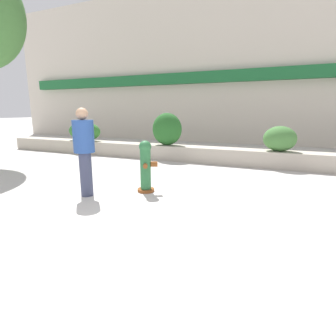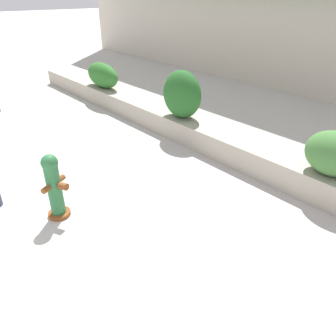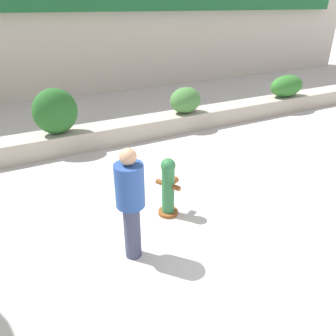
{
  "view_description": "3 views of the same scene",
  "coord_description": "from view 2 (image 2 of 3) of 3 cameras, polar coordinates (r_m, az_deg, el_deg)",
  "views": [
    {
      "loc": [
        1.78,
        -2.37,
        1.67
      ],
      "look_at": [
        -0.5,
        2.93,
        0.41
      ],
      "focal_mm": 28.0,
      "sensor_mm": 36.0,
      "label": 1
    },
    {
      "loc": [
        3.63,
        0.89,
        3.19
      ],
      "look_at": [
        -0.14,
        4.11,
        0.48
      ],
      "focal_mm": 35.0,
      "sensor_mm": 36.0,
      "label": 2
    },
    {
      "loc": [
        -3.02,
        -1.97,
        3.36
      ],
      "look_at": [
        -0.46,
        2.87,
        0.6
      ],
      "focal_mm": 35.0,
      "sensor_mm": 36.0,
      "label": 3
    }
  ],
  "objects": [
    {
      "name": "planter_wall_low",
      "position": [
        6.93,
        12.76,
        2.75
      ],
      "size": [
        18.0,
        0.7,
        0.5
      ],
      "primitive_type": "cube",
      "color": "#ADA393",
      "rests_on": "ground"
    },
    {
      "name": "hedge_bush_0",
      "position": [
        10.69,
        -11.33,
        15.56
      ],
      "size": [
        1.51,
        0.57,
        0.74
      ],
      "primitive_type": "ellipsoid",
      "color": "#2D6B28",
      "rests_on": "planter_wall_low"
    },
    {
      "name": "hedge_bush_1",
      "position": [
        7.8,
        2.44,
        12.68
      ],
      "size": [
        1.06,
        0.7,
        1.11
      ],
      "primitive_type": "ellipsoid",
      "color": "#235B23",
      "rests_on": "planter_wall_low"
    },
    {
      "name": "hedge_bush_2",
      "position": [
        5.92,
        26.9,
        2.25
      ],
      "size": [
        0.93,
        0.7,
        0.74
      ],
      "primitive_type": "ellipsoid",
      "color": "#427538",
      "rests_on": "planter_wall_low"
    },
    {
      "name": "fire_hydrant",
      "position": [
        5.31,
        -19.21,
        -2.96
      ],
      "size": [
        0.49,
        0.47,
        1.08
      ],
      "color": "brown",
      "rests_on": "ground"
    }
  ]
}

